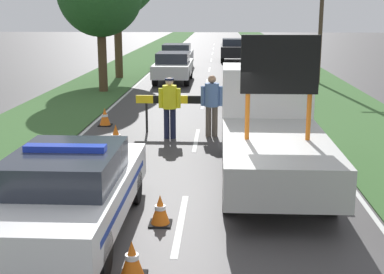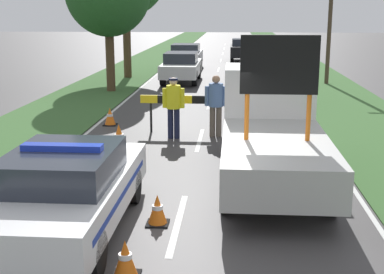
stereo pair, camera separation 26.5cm
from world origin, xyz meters
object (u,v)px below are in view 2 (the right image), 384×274
Objects in this scene: queued_car_hatch_blue at (253,85)px; pedestrian_civilian at (216,101)px; utility_pole at (330,13)px; queued_car_sedan_silver at (186,56)px; queued_car_van_white at (181,66)px; traffic_cone_near_police at (281,130)px; traffic_cone_behind_barrier at (119,138)px; traffic_cone_lane_edge at (157,210)px; police_car at (67,189)px; traffic_cone_near_truck at (125,259)px; police_officer at (174,102)px; work_truck at (271,128)px; road_barrier at (192,102)px; traffic_cone_centre_front at (110,117)px; queued_car_sedan_black at (244,49)px.

pedestrian_civilian is at bearing 77.44° from queued_car_hatch_blue.
queued_car_hatch_blue is 7.69m from utility_pole.
queued_car_van_white is at bearing 92.84° from queued_car_sedan_silver.
traffic_cone_near_police is at bearing -105.09° from utility_pole.
traffic_cone_lane_edge is (1.70, -4.84, -0.09)m from traffic_cone_behind_barrier.
queued_car_van_white is (0.31, 13.82, 0.45)m from traffic_cone_behind_barrier.
traffic_cone_behind_barrier is 5.13m from traffic_cone_lane_edge.
police_car is 20.53m from utility_pole.
traffic_cone_near_police is at bearing 103.39° from queued_car_sedan_silver.
traffic_cone_lane_edge is (0.18, 1.91, -0.00)m from traffic_cone_near_truck.
pedestrian_civilian reaches higher than traffic_cone_near_police.
police_officer reaches higher than queued_car_van_white.
police_officer reaches higher than traffic_cone_near_truck.
pedestrian_civilian is (1.20, 0.33, 0.00)m from police_officer.
work_truck reaches higher than queued_car_van_white.
pedestrian_civilian is at bearing 169.74° from traffic_cone_near_police.
queued_car_van_white reaches higher than traffic_cone_lane_edge.
traffic_cone_near_truck is 1.92m from traffic_cone_lane_edge.
utility_pole reaches higher than road_barrier.
utility_pole reaches higher than traffic_cone_near_truck.
queued_car_sedan_silver is (0.02, 19.81, 0.45)m from traffic_cone_behind_barrier.
traffic_cone_near_truck is (-2.85, -8.28, -0.03)m from traffic_cone_near_police.
traffic_cone_behind_barrier is 0.17× the size of queued_car_sedan_silver.
road_barrier is at bearing -152.27° from police_officer.
traffic_cone_centre_front is 22.85m from queued_car_sedan_black.
traffic_cone_near_police is 6.91m from traffic_cone_lane_edge.
utility_pole is at bearing 50.62° from traffic_cone_centre_front.
pedestrian_civilian is at bearing 87.02° from queued_car_sedan_black.
queued_car_hatch_blue reaches higher than traffic_cone_centre_front.
police_car is 0.82× the size of work_truck.
traffic_cone_centre_front is at bearing 162.90° from traffic_cone_near_police.
traffic_cone_lane_edge is (-0.05, -7.14, -0.68)m from road_barrier.
road_barrier is 23.32m from queued_car_sedan_black.
queued_car_hatch_blue reaches higher than road_barrier.
road_barrier reaches higher than traffic_cone_near_police.
work_truck is 4.63m from road_barrier.
police_car is 13.37m from queued_car_hatch_blue.
work_truck is 0.87× the size of utility_pole.
queued_car_sedan_silver is (-2.46, 17.93, -0.25)m from pedestrian_civilian.
road_barrier is 7.17m from traffic_cone_lane_edge.
queued_car_hatch_blue is at bearing 81.14° from traffic_cone_near_truck.
traffic_cone_behind_barrier is 19.82m from queued_car_sedan_silver.
traffic_cone_near_truck is 32.36m from queued_car_sedan_black.
traffic_cone_centre_front is at bearing 104.11° from traffic_cone_near_truck.
queued_car_sedan_silver is at bearing 57.15° from queued_car_sedan_black.
work_truck reaches higher than police_officer.
traffic_cone_lane_edge is at bearing -70.61° from traffic_cone_behind_barrier.
police_officer is at bearing 93.80° from traffic_cone_lane_edge.
pedestrian_civilian is 2.97× the size of traffic_cone_near_police.
road_barrier is 13.06m from utility_pole.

